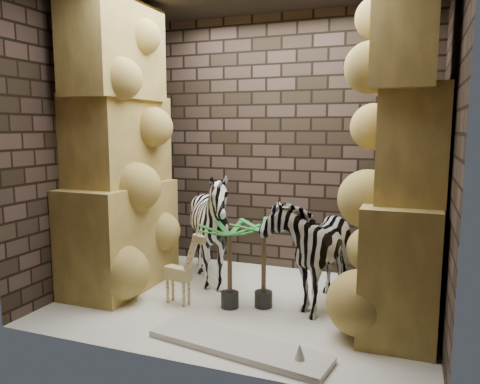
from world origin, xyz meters
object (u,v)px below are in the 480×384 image
at_px(giraffe_toy, 178,265).
at_px(palm_back, 230,266).
at_px(zebra_left, 211,234).
at_px(zebra_right, 313,239).
at_px(surfboard, 238,346).
at_px(palm_front, 264,264).

distance_m(giraffe_toy, palm_back, 0.51).
relative_size(zebra_left, giraffe_toy, 1.61).
relative_size(zebra_right, giraffe_toy, 1.63).
bearing_deg(zebra_right, surfboard, -97.52).
xyz_separation_m(giraffe_toy, palm_front, (0.79, 0.22, 0.03)).
bearing_deg(giraffe_toy, zebra_left, 94.05).
xyz_separation_m(palm_back, surfboard, (0.37, -0.75, -0.38)).
height_order(giraffe_toy, palm_back, palm_back).
distance_m(palm_front, palm_back, 0.32).
bearing_deg(giraffe_toy, surfboard, -25.43).
xyz_separation_m(zebra_right, giraffe_toy, (-1.20, -0.52, -0.25)).
bearing_deg(zebra_right, palm_back, -140.70).
relative_size(zebra_left, surfboard, 0.85).
distance_m(palm_front, surfboard, 0.96).
xyz_separation_m(zebra_left, surfboard, (0.79, -1.26, -0.54)).
xyz_separation_m(zebra_right, zebra_left, (-1.12, 0.09, -0.07)).
bearing_deg(zebra_right, zebra_left, -176.28).
distance_m(zebra_right, palm_front, 0.55).
xyz_separation_m(zebra_right, palm_front, (-0.40, -0.30, -0.21)).
bearing_deg(palm_back, giraffe_toy, -169.32).
bearing_deg(surfboard, palm_front, 104.17).
bearing_deg(zebra_left, surfboard, -49.02).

